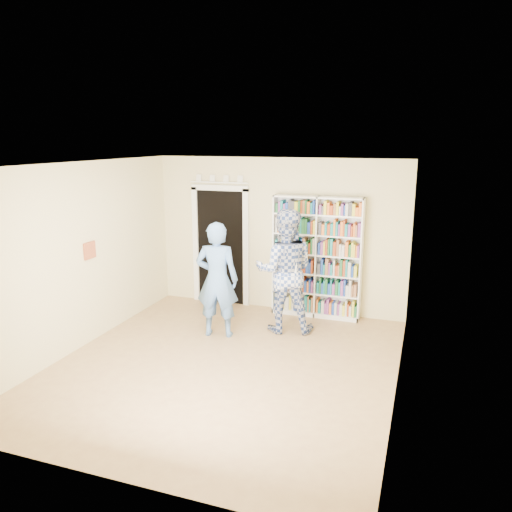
{
  "coord_description": "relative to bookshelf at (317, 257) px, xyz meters",
  "views": [
    {
      "loc": [
        2.45,
        -5.79,
        3.02
      ],
      "look_at": [
        0.14,
        0.9,
        1.34
      ],
      "focal_mm": 35.0,
      "sensor_mm": 36.0,
      "label": 1
    }
  ],
  "objects": [
    {
      "name": "wall_art",
      "position": [
        -2.97,
        -2.14,
        0.35
      ],
      "size": [
        0.03,
        0.25,
        0.25
      ],
      "primitive_type": "cube",
      "color": "maroon",
      "rests_on": "wall_left"
    },
    {
      "name": "wall_right",
      "position": [
        1.51,
        -2.34,
        0.3
      ],
      "size": [
        0.0,
        5.0,
        5.0
      ],
      "primitive_type": "plane",
      "rotation": [
        1.57,
        0.0,
        -1.57
      ],
      "color": "beige",
      "rests_on": "floor"
    },
    {
      "name": "doorway",
      "position": [
        -1.84,
        0.13,
        0.13
      ],
      "size": [
        1.1,
        0.08,
        2.43
      ],
      "color": "black",
      "rests_on": "floor"
    },
    {
      "name": "ceiling",
      "position": [
        -0.74,
        -2.34,
        1.65
      ],
      "size": [
        5.0,
        5.0,
        0.0
      ],
      "primitive_type": "plane",
      "rotation": [
        3.14,
        0.0,
        0.0
      ],
      "color": "white",
      "rests_on": "wall_back"
    },
    {
      "name": "bookshelf",
      "position": [
        0.0,
        0.0,
        0.0
      ],
      "size": [
        1.51,
        0.28,
        2.08
      ],
      "rotation": [
        0.0,
        0.0,
        0.2
      ],
      "color": "white",
      "rests_on": "floor"
    },
    {
      "name": "man_plaid",
      "position": [
        -0.33,
        -0.84,
        -0.07
      ],
      "size": [
        1.11,
        0.95,
        1.97
      ],
      "primitive_type": "imported",
      "rotation": [
        0.0,
        0.0,
        3.39
      ],
      "color": "navy",
      "rests_on": "floor"
    },
    {
      "name": "floor",
      "position": [
        -0.74,
        -2.34,
        -1.05
      ],
      "size": [
        5.0,
        5.0,
        0.0
      ],
      "primitive_type": "plane",
      "color": "#99704A",
      "rests_on": "ground"
    },
    {
      "name": "wall_left",
      "position": [
        -2.99,
        -2.34,
        0.3
      ],
      "size": [
        0.0,
        5.0,
        5.0
      ],
      "primitive_type": "plane",
      "rotation": [
        1.57,
        0.0,
        1.57
      ],
      "color": "beige",
      "rests_on": "floor"
    },
    {
      "name": "paper_sheet",
      "position": [
        -0.19,
        -1.06,
        -0.01
      ],
      "size": [
        0.2,
        0.1,
        0.31
      ],
      "primitive_type": "cube",
      "rotation": [
        0.0,
        0.0,
        0.44
      ],
      "color": "white",
      "rests_on": "man_plaid"
    },
    {
      "name": "man_blue",
      "position": [
        -1.25,
        -1.38,
        -0.15
      ],
      "size": [
        0.73,
        0.55,
        1.8
      ],
      "primitive_type": "imported",
      "rotation": [
        0.0,
        0.0,
        3.33
      ],
      "color": "#557FBD",
      "rests_on": "floor"
    },
    {
      "name": "wall_back",
      "position": [
        -0.74,
        0.16,
        0.3
      ],
      "size": [
        4.5,
        0.0,
        4.5
      ],
      "primitive_type": "plane",
      "rotation": [
        1.57,
        0.0,
        0.0
      ],
      "color": "beige",
      "rests_on": "floor"
    }
  ]
}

